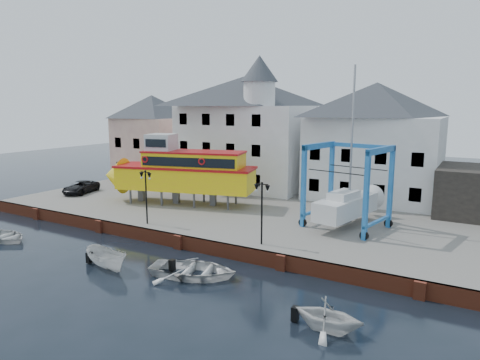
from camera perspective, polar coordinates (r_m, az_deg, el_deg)
The scene contains 15 objects.
ground at distance 31.16m, azimuth -8.16°, elevation -9.05°, with size 140.00×140.00×0.00m, color black.
hardstanding at distance 39.87m, azimuth 1.64°, elevation -3.97°, with size 44.00×22.00×1.00m, color slate.
quay_wall at distance 31.08m, azimuth -8.06°, elevation -8.13°, with size 44.00×0.47×1.00m.
building_pink at distance 54.99m, azimuth -11.54°, elevation 5.65°, with size 8.00×7.00×10.30m.
building_white_main at distance 47.60m, azimuth 0.75°, elevation 6.65°, with size 14.00×8.30×14.00m.
building_white_right at distance 43.22m, azimuth 17.47°, elevation 4.87°, with size 12.00×8.00×11.20m.
lamp_post_left at distance 33.52m, azimuth -12.46°, elevation -0.46°, with size 1.12×0.32×4.20m.
lamp_post_right at distance 27.86m, azimuth 2.94°, elevation -2.33°, with size 1.12×0.32×4.20m.
tour_boat at distance 40.11m, azimuth -8.51°, elevation 1.18°, with size 15.25×7.12×6.46m.
travel_lift at distance 33.65m, azimuth 14.56°, elevation -2.53°, with size 6.33×8.17×11.97m.
van at distance 47.74m, azimuth -20.45°, elevation -0.89°, with size 2.07×4.48×1.25m, color black.
motorboat_a at distance 28.65m, azimuth -17.27°, elevation -11.15°, with size 1.42×3.77×1.46m, color silver.
motorboat_b at distance 26.32m, azimuth -6.23°, elevation -12.67°, with size 3.76×5.26×1.09m, color silver.
motorboat_c at distance 20.98m, azimuth 11.59°, elevation -19.04°, with size 2.75×3.18×1.68m, color silver.
motorboat_d at distance 37.22m, azimuth -28.86°, elevation -7.06°, with size 3.04×4.26×0.88m, color silver.
Camera 1 is at (18.37, -23.05, 10.11)m, focal length 32.00 mm.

